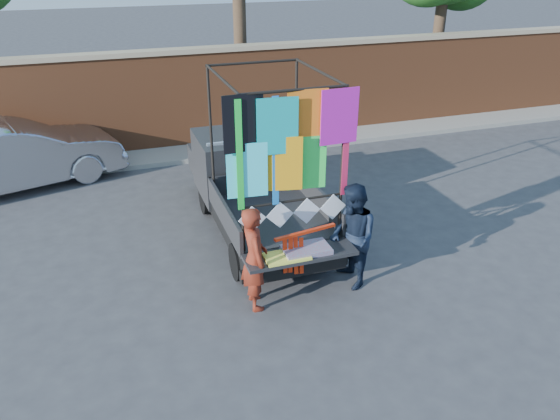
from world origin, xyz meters
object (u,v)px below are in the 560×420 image
object	(u,v)px
sedan	(16,155)
woman	(254,258)
pickup_truck	(249,182)
man	(353,237)

from	to	relation	value
sedan	woman	distance (m)	7.14
pickup_truck	sedan	size ratio (longest dim) A/B	1.12
pickup_truck	man	bearing A→B (deg)	-71.71
sedan	woman	bearing A→B (deg)	-164.79
man	pickup_truck	bearing A→B (deg)	-161.24
pickup_truck	woman	bearing A→B (deg)	-104.23
pickup_truck	woman	distance (m)	2.90
sedan	man	bearing A→B (deg)	-154.72
sedan	woman	size ratio (longest dim) A/B	2.77
sedan	pickup_truck	bearing A→B (deg)	-142.67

